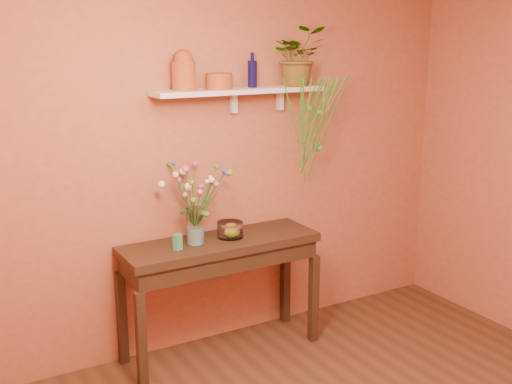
% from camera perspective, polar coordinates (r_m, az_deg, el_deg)
% --- Properties ---
extents(room, '(4.04, 4.04, 2.70)m').
position_cam_1_polar(room, '(3.09, 14.50, -4.19)').
color(room, '#59311E').
rests_on(room, ground).
extents(sideboard, '(1.44, 0.46, 0.88)m').
position_cam_1_polar(sideboard, '(4.54, -3.27, -5.90)').
color(sideboard, '#3C2419').
rests_on(sideboard, ground).
extents(wall_shelf, '(1.30, 0.24, 0.19)m').
position_cam_1_polar(wall_shelf, '(4.52, -1.41, 9.18)').
color(wall_shelf, white).
rests_on(wall_shelf, room).
extents(terracotta_jug, '(0.20, 0.20, 0.28)m').
position_cam_1_polar(terracotta_jug, '(4.33, -6.64, 10.93)').
color(terracotta_jug, '#BD4F1E').
rests_on(terracotta_jug, wall_shelf).
extents(terracotta_pot, '(0.24, 0.24, 0.11)m').
position_cam_1_polar(terracotta_pot, '(4.40, -3.40, 10.06)').
color(terracotta_pot, '#BD4F1E').
rests_on(terracotta_pot, wall_shelf).
extents(blue_bottle, '(0.09, 0.09, 0.25)m').
position_cam_1_polar(blue_bottle, '(4.58, -0.34, 10.80)').
color(blue_bottle, '#0C0938').
rests_on(blue_bottle, wall_shelf).
extents(spider_plant, '(0.48, 0.45, 0.43)m').
position_cam_1_polar(spider_plant, '(4.73, 3.91, 12.26)').
color(spider_plant, '#447A24').
rests_on(spider_plant, wall_shelf).
extents(plant_fronds, '(0.59, 0.42, 0.82)m').
position_cam_1_polar(plant_fronds, '(4.69, 5.42, 6.35)').
color(plant_fronds, '#447A24').
rests_on(plant_fronds, wall_shelf).
extents(glass_vase, '(0.12, 0.12, 0.26)m').
position_cam_1_polar(glass_vase, '(4.40, -5.57, -3.35)').
color(glass_vase, white).
rests_on(glass_vase, sideboard).
extents(bouquet, '(0.49, 0.49, 0.46)m').
position_cam_1_polar(bouquet, '(4.33, -5.57, 0.54)').
color(bouquet, '#386B28').
rests_on(bouquet, glass_vase).
extents(glass_bowl, '(0.19, 0.19, 0.11)m').
position_cam_1_polar(glass_bowl, '(4.54, -2.38, -3.51)').
color(glass_bowl, white).
rests_on(glass_bowl, sideboard).
extents(lemon, '(0.08, 0.08, 0.08)m').
position_cam_1_polar(lemon, '(4.53, -2.28, -3.63)').
color(lemon, yellow).
rests_on(lemon, glass_bowl).
extents(carton, '(0.07, 0.06, 0.11)m').
position_cam_1_polar(carton, '(4.31, -7.18, -4.55)').
color(carton, teal).
rests_on(carton, sideboard).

